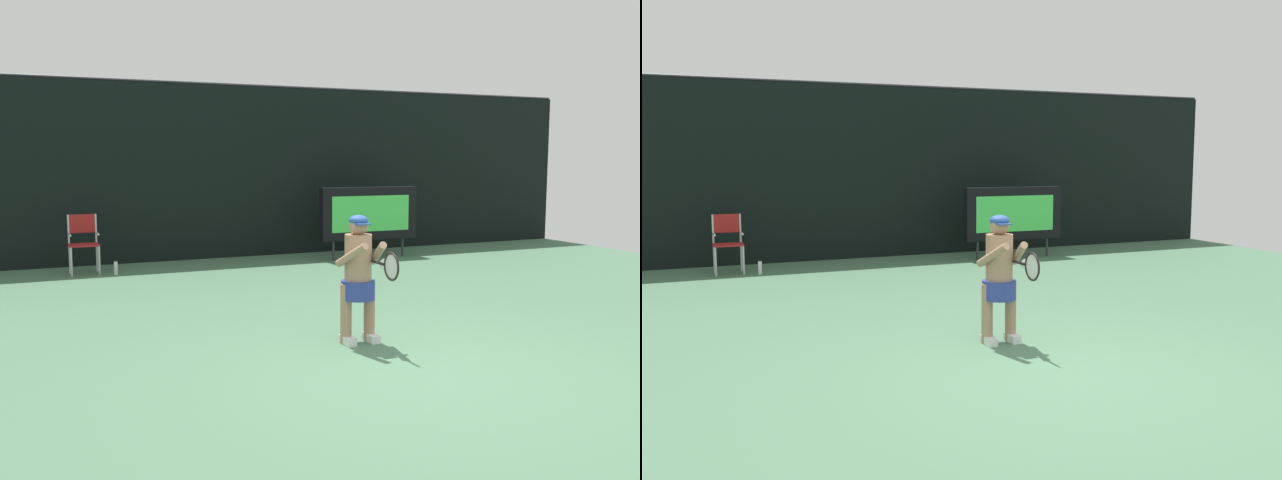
{
  "view_description": "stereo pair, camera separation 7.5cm",
  "coord_description": "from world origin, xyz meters",
  "views": [
    {
      "loc": [
        -3.63,
        -5.59,
        2.11
      ],
      "look_at": [
        -0.08,
        2.5,
        1.05
      ],
      "focal_mm": 38.51,
      "sensor_mm": 36.0,
      "label": 1
    },
    {
      "loc": [
        -3.56,
        -5.62,
        2.11
      ],
      "look_at": [
        -0.08,
        2.5,
        1.05
      ],
      "focal_mm": 38.51,
      "sensor_mm": 36.0,
      "label": 2
    }
  ],
  "objects": [
    {
      "name": "backdrop_screen",
      "position": [
        0.0,
        8.5,
        1.81
      ],
      "size": [
        18.0,
        0.12,
        3.66
      ],
      "color": "black",
      "rests_on": "ground"
    },
    {
      "name": "tennis_racket",
      "position": [
        -0.01,
        0.77,
        0.95
      ],
      "size": [
        0.03,
        0.6,
        0.31
      ],
      "rotation": [
        0.0,
        0.0,
        0.05
      ],
      "color": "black"
    },
    {
      "name": "ground",
      "position": [
        0.0,
        -0.19,
        -0.01
      ],
      "size": [
        18.0,
        22.0,
        0.03
      ],
      "color": "#497254"
    },
    {
      "name": "water_bottle",
      "position": [
        -2.08,
        7.17,
        0.12
      ],
      "size": [
        0.07,
        0.07,
        0.27
      ],
      "color": "silver",
      "rests_on": "ground"
    },
    {
      "name": "tennis_player",
      "position": [
        -0.13,
        1.29,
        0.8
      ],
      "size": [
        0.53,
        0.61,
        1.47
      ],
      "color": "white",
      "rests_on": "ground"
    },
    {
      "name": "umpire_chair",
      "position": [
        -2.59,
        7.53,
        0.62
      ],
      "size": [
        0.52,
        0.44,
        1.08
      ],
      "color": "#B7B7BC",
      "rests_on": "ground"
    },
    {
      "name": "scoreboard",
      "position": [
        3.11,
        7.19,
        0.95
      ],
      "size": [
        2.2,
        0.21,
        1.5
      ],
      "color": "black",
      "rests_on": "ground"
    }
  ]
}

